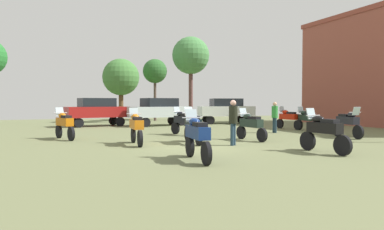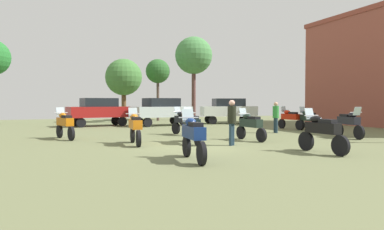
{
  "view_description": "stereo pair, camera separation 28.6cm",
  "coord_description": "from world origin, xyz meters",
  "px_view_note": "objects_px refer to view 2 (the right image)",
  "views": [
    {
      "loc": [
        -5.53,
        -12.77,
        1.72
      ],
      "look_at": [
        1.1,
        3.34,
        1.1
      ],
      "focal_mm": 33.55,
      "sensor_mm": 36.0,
      "label": 1
    },
    {
      "loc": [
        -5.27,
        -12.88,
        1.72
      ],
      "look_at": [
        1.1,
        3.34,
        1.1
      ],
      "focal_mm": 33.55,
      "sensor_mm": 36.0,
      "label": 2
    }
  ],
  "objects_px": {
    "motorcycle_7": "(322,131)",
    "motorcycle_10": "(192,125)",
    "motorcycle_8": "(135,127)",
    "tree_5": "(194,56)",
    "motorcycle_4": "(193,136)",
    "motorcycle_5": "(308,119)",
    "tree_1": "(158,72)",
    "motorcycle_3": "(250,125)",
    "person_2": "(232,119)",
    "motorcycle_9": "(184,121)",
    "motorcycle_2": "(349,123)",
    "tree_2": "(124,78)",
    "car_3": "(161,110)",
    "motorcycle_6": "(65,124)",
    "car_1": "(99,110)",
    "person_3": "(276,115)",
    "car_4": "(228,109)",
    "motorcycle_11": "(290,118)"
  },
  "relations": [
    {
      "from": "motorcycle_7",
      "to": "motorcycle_10",
      "type": "relative_size",
      "value": 0.95
    },
    {
      "from": "motorcycle_8",
      "to": "tree_5",
      "type": "xyz_separation_m",
      "value": [
        9.7,
        18.02,
        5.43
      ]
    },
    {
      "from": "motorcycle_4",
      "to": "motorcycle_5",
      "type": "height_order",
      "value": "motorcycle_4"
    },
    {
      "from": "tree_1",
      "to": "tree_5",
      "type": "bearing_deg",
      "value": 3.47
    },
    {
      "from": "motorcycle_8",
      "to": "motorcycle_10",
      "type": "height_order",
      "value": "motorcycle_10"
    },
    {
      "from": "motorcycle_3",
      "to": "person_2",
      "type": "distance_m",
      "value": 2.16
    },
    {
      "from": "person_2",
      "to": "tree_5",
      "type": "height_order",
      "value": "tree_5"
    },
    {
      "from": "motorcycle_9",
      "to": "person_2",
      "type": "relative_size",
      "value": 1.14
    },
    {
      "from": "motorcycle_2",
      "to": "motorcycle_8",
      "type": "bearing_deg",
      "value": 2.12
    },
    {
      "from": "person_2",
      "to": "tree_2",
      "type": "height_order",
      "value": "tree_2"
    },
    {
      "from": "motorcycle_10",
      "to": "car_3",
      "type": "bearing_deg",
      "value": 85.57
    },
    {
      "from": "motorcycle_2",
      "to": "tree_1",
      "type": "distance_m",
      "value": 19.67
    },
    {
      "from": "tree_5",
      "to": "tree_2",
      "type": "bearing_deg",
      "value": -168.61
    },
    {
      "from": "motorcycle_5",
      "to": "car_3",
      "type": "bearing_deg",
      "value": 136.08
    },
    {
      "from": "tree_2",
      "to": "tree_1",
      "type": "bearing_deg",
      "value": 19.48
    },
    {
      "from": "motorcycle_3",
      "to": "motorcycle_8",
      "type": "xyz_separation_m",
      "value": [
        -5.12,
        0.34,
        0.02
      ]
    },
    {
      "from": "motorcycle_2",
      "to": "motorcycle_5",
      "type": "xyz_separation_m",
      "value": [
        1.14,
        4.31,
        -0.03
      ]
    },
    {
      "from": "person_2",
      "to": "motorcycle_9",
      "type": "bearing_deg",
      "value": 56.58
    },
    {
      "from": "motorcycle_5",
      "to": "motorcycle_9",
      "type": "bearing_deg",
      "value": -176.51
    },
    {
      "from": "motorcycle_6",
      "to": "tree_5",
      "type": "xyz_separation_m",
      "value": [
        12.27,
        14.71,
        5.44
      ]
    },
    {
      "from": "car_1",
      "to": "person_2",
      "type": "bearing_deg",
      "value": -175.79
    },
    {
      "from": "tree_5",
      "to": "car_3",
      "type": "bearing_deg",
      "value": -126.79
    },
    {
      "from": "motorcycle_7",
      "to": "motorcycle_10",
      "type": "bearing_deg",
      "value": 120.66
    },
    {
      "from": "person_2",
      "to": "tree_5",
      "type": "xyz_separation_m",
      "value": [
        6.23,
        19.71,
        5.11
      ]
    },
    {
      "from": "motorcycle_10",
      "to": "tree_1",
      "type": "xyz_separation_m",
      "value": [
        3.76,
        18.19,
        3.78
      ]
    },
    {
      "from": "motorcycle_2",
      "to": "person_3",
      "type": "height_order",
      "value": "person_3"
    },
    {
      "from": "tree_2",
      "to": "car_1",
      "type": "bearing_deg",
      "value": -119.77
    },
    {
      "from": "motorcycle_2",
      "to": "motorcycle_5",
      "type": "distance_m",
      "value": 4.46
    },
    {
      "from": "motorcycle_7",
      "to": "motorcycle_6",
      "type": "bearing_deg",
      "value": 130.14
    },
    {
      "from": "motorcycle_7",
      "to": "car_3",
      "type": "height_order",
      "value": "car_3"
    },
    {
      "from": "car_4",
      "to": "motorcycle_4",
      "type": "bearing_deg",
      "value": 161.06
    },
    {
      "from": "motorcycle_6",
      "to": "person_3",
      "type": "xyz_separation_m",
      "value": [
        11.04,
        -0.71,
        0.28
      ]
    },
    {
      "from": "tree_2",
      "to": "motorcycle_2",
      "type": "bearing_deg",
      "value": -67.31
    },
    {
      "from": "motorcycle_6",
      "to": "car_4",
      "type": "height_order",
      "value": "car_4"
    },
    {
      "from": "motorcycle_8",
      "to": "motorcycle_2",
      "type": "bearing_deg",
      "value": -2.24
    },
    {
      "from": "tree_1",
      "to": "tree_5",
      "type": "relative_size",
      "value": 0.71
    },
    {
      "from": "motorcycle_3",
      "to": "tree_1",
      "type": "xyz_separation_m",
      "value": [
        0.93,
        18.14,
        3.81
      ]
    },
    {
      "from": "motorcycle_2",
      "to": "motorcycle_4",
      "type": "distance_m",
      "value": 9.97
    },
    {
      "from": "motorcycle_11",
      "to": "tree_5",
      "type": "relative_size",
      "value": 0.28
    },
    {
      "from": "motorcycle_8",
      "to": "motorcycle_11",
      "type": "xyz_separation_m",
      "value": [
        10.91,
        4.56,
        -0.01
      ]
    },
    {
      "from": "person_2",
      "to": "tree_2",
      "type": "xyz_separation_m",
      "value": [
        -0.8,
        18.29,
        2.78
      ]
    },
    {
      "from": "motorcycle_4",
      "to": "motorcycle_10",
      "type": "distance_m",
      "value": 4.43
    },
    {
      "from": "motorcycle_4",
      "to": "motorcycle_5",
      "type": "relative_size",
      "value": 1.1
    },
    {
      "from": "motorcycle_11",
      "to": "motorcycle_4",
      "type": "bearing_deg",
      "value": -143.24
    },
    {
      "from": "motorcycle_2",
      "to": "car_3",
      "type": "height_order",
      "value": "car_3"
    },
    {
      "from": "motorcycle_10",
      "to": "person_2",
      "type": "xyz_separation_m",
      "value": [
        1.19,
        -1.3,
        0.31
      ]
    },
    {
      "from": "motorcycle_8",
      "to": "tree_5",
      "type": "bearing_deg",
      "value": 65.6
    },
    {
      "from": "motorcycle_3",
      "to": "motorcycle_4",
      "type": "distance_m",
      "value": 6.08
    },
    {
      "from": "car_4",
      "to": "motorcycle_10",
      "type": "bearing_deg",
      "value": 158.04
    },
    {
      "from": "motorcycle_7",
      "to": "car_1",
      "type": "distance_m",
      "value": 17.48
    }
  ]
}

